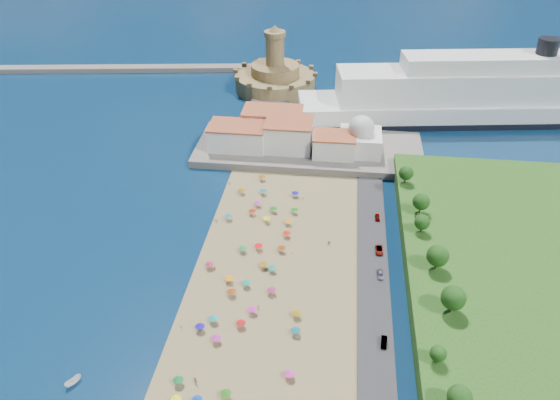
# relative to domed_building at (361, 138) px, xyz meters

# --- Properties ---
(ground) EXTENTS (700.00, 700.00, 0.00)m
(ground) POSITION_rel_domed_building_xyz_m (-30.00, -71.00, -8.97)
(ground) COLOR #071938
(ground) RESTS_ON ground
(terrace) EXTENTS (90.00, 36.00, 3.00)m
(terrace) POSITION_rel_domed_building_xyz_m (-20.00, 2.00, -7.47)
(terrace) COLOR #59544C
(terrace) RESTS_ON ground
(jetty) EXTENTS (18.00, 70.00, 2.40)m
(jetty) POSITION_rel_domed_building_xyz_m (-42.00, 37.00, -7.77)
(jetty) COLOR #59544C
(jetty) RESTS_ON ground
(breakwater) EXTENTS (199.03, 34.77, 2.60)m
(breakwater) POSITION_rel_domed_building_xyz_m (-140.00, 82.00, -7.67)
(breakwater) COLOR #59544C
(breakwater) RESTS_ON ground
(waterfront_buildings) EXTENTS (57.00, 29.00, 11.00)m
(waterfront_buildings) POSITION_rel_domed_building_xyz_m (-33.05, 2.64, -1.10)
(waterfront_buildings) COLOR silver
(waterfront_buildings) RESTS_ON terrace
(domed_building) EXTENTS (16.00, 16.00, 15.00)m
(domed_building) POSITION_rel_domed_building_xyz_m (0.00, 0.00, 0.00)
(domed_building) COLOR silver
(domed_building) RESTS_ON terrace
(fortress) EXTENTS (40.00, 40.00, 32.40)m
(fortress) POSITION_rel_domed_building_xyz_m (-42.00, 67.00, -2.29)
(fortress) COLOR olive
(fortress) RESTS_ON ground
(cruise_ship) EXTENTS (167.57, 49.31, 36.25)m
(cruise_ship) POSITION_rel_domed_building_xyz_m (55.12, 43.69, 1.76)
(cruise_ship) COLOR black
(cruise_ship) RESTS_ON ground
(beach_parasols) EXTENTS (29.93, 118.47, 2.20)m
(beach_parasols) POSITION_rel_domed_building_xyz_m (-30.60, -83.04, -6.83)
(beach_parasols) COLOR gray
(beach_parasols) RESTS_ON beach
(beachgoers) EXTENTS (38.80, 98.82, 1.87)m
(beachgoers) POSITION_rel_domed_building_xyz_m (-30.53, -74.79, -7.86)
(beachgoers) COLOR tan
(beachgoers) RESTS_ON beach
(parked_cars) EXTENTS (2.31, 57.94, 1.35)m
(parked_cars) POSITION_rel_domed_building_xyz_m (6.00, -66.48, -7.63)
(parked_cars) COLOR gray
(parked_cars) RESTS_ON promenade
(hillside_trees) EXTENTS (14.23, 107.43, 8.02)m
(hillside_trees) POSITION_rel_domed_building_xyz_m (18.96, -77.12, 1.26)
(hillside_trees) COLOR #382314
(hillside_trees) RESTS_ON hillside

